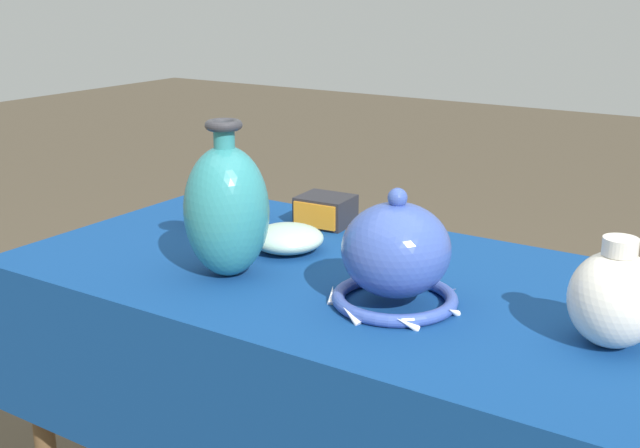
% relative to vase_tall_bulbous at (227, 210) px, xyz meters
% --- Properties ---
extents(display_table, '(1.28, 0.68, 0.75)m').
position_rel_vase_tall_bulbous_xyz_m(display_table, '(0.18, 0.11, -0.21)').
color(display_table, brown).
rests_on(display_table, ground_plane).
extents(vase_tall_bulbous, '(0.16, 0.16, 0.29)m').
position_rel_vase_tall_bulbous_xyz_m(vase_tall_bulbous, '(0.00, 0.00, 0.00)').
color(vase_tall_bulbous, teal).
rests_on(vase_tall_bulbous, display_table).
extents(vase_dome_bell, '(0.22, 0.23, 0.21)m').
position_rel_vase_tall_bulbous_xyz_m(vase_dome_bell, '(0.33, 0.04, -0.04)').
color(vase_dome_bell, '#3851A8').
rests_on(vase_dome_bell, display_table).
extents(mosaic_tile_box, '(0.12, 0.11, 0.06)m').
position_rel_vase_tall_bulbous_xyz_m(mosaic_tile_box, '(-0.02, 0.36, -0.09)').
color(mosaic_tile_box, '#232328').
rests_on(mosaic_tile_box, display_table).
extents(jar_round_ivory, '(0.13, 0.13, 0.17)m').
position_rel_vase_tall_bulbous_xyz_m(jar_round_ivory, '(0.67, 0.08, -0.05)').
color(jar_round_ivory, white).
rests_on(jar_round_ivory, display_table).
extents(pot_squat_slate, '(0.14, 0.14, 0.07)m').
position_rel_vase_tall_bulbous_xyz_m(pot_squat_slate, '(-0.21, 0.25, -0.09)').
color(pot_squat_slate, slate).
rests_on(pot_squat_slate, display_table).
extents(bowl_shallow_celadon, '(0.15, 0.15, 0.05)m').
position_rel_vase_tall_bulbous_xyz_m(bowl_shallow_celadon, '(0.01, 0.17, -0.10)').
color(bowl_shallow_celadon, '#A8CCB7').
rests_on(bowl_shallow_celadon, display_table).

